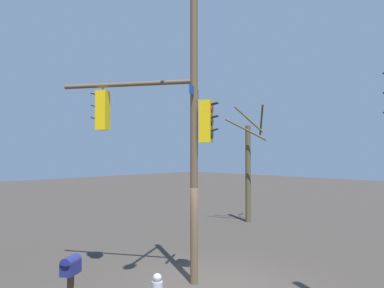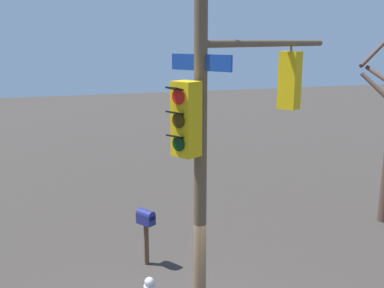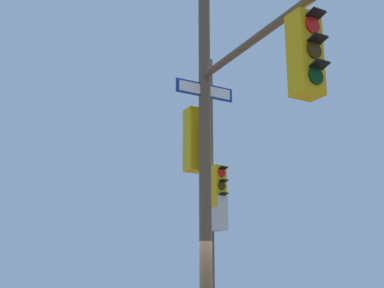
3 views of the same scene
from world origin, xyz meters
name	(u,v)px [view 2 (image 2 of 3)]	position (x,y,z in m)	size (l,w,h in m)	color
main_signal_pole_assembly	(213,69)	(0.75, -0.78, 4.92)	(3.06, 4.96, 9.00)	brown
mailbox	(146,222)	(3.89, -0.29, 1.11)	(0.50, 0.44, 1.41)	#4C3823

